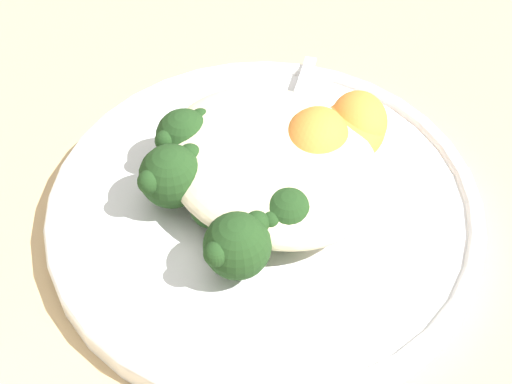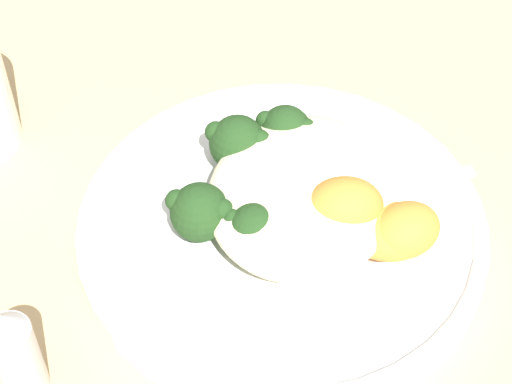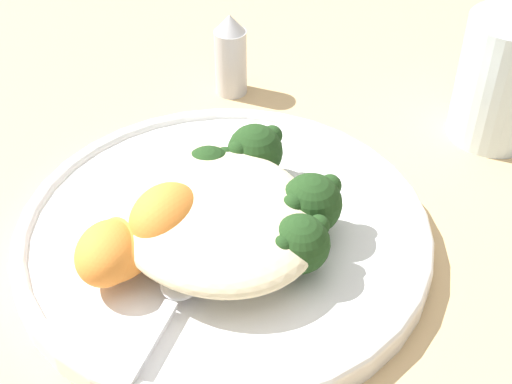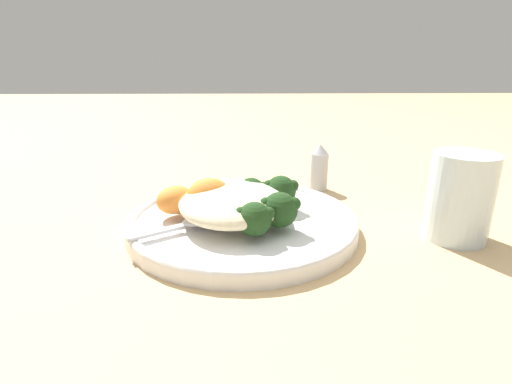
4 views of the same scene
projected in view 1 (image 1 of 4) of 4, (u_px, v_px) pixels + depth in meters
The scene contains 13 objects.
ground_plane at pixel (262, 195), 0.51m from camera, with size 4.00×4.00×0.00m, color tan.
plate at pixel (265, 207), 0.49m from camera, with size 0.30×0.30×0.02m.
quinoa_mound at pixel (274, 159), 0.48m from camera, with size 0.16×0.13×0.04m, color beige.
broccoli_stalk_0 at pixel (195, 142), 0.49m from camera, with size 0.10×0.06×0.04m.
broccoli_stalk_1 at pixel (186, 176), 0.47m from camera, with size 0.08×0.11×0.04m.
broccoli_stalk_2 at pixel (223, 201), 0.47m from camera, with size 0.03×0.08×0.03m.
broccoli_stalk_3 at pixel (243, 235), 0.44m from camera, with size 0.07×0.10×0.04m.
broccoli_stalk_4 at pixel (286, 209), 0.45m from camera, with size 0.08×0.07×0.04m.
sweet_potato_chunk_0 at pixel (308, 157), 0.49m from camera, with size 0.06×0.05×0.03m, color orange.
sweet_potato_chunk_1 at pixel (359, 121), 0.51m from camera, with size 0.05×0.04×0.04m, color orange.
sweet_potato_chunk_2 at pixel (315, 144), 0.48m from camera, with size 0.06×0.05×0.05m, color orange.
sweet_potato_chunk_3 at pixel (351, 130), 0.50m from camera, with size 0.06×0.05×0.03m, color orange.
spoon at pixel (290, 121), 0.53m from camera, with size 0.07×0.10×0.01m.
Camera 1 is at (0.24, -0.24, 0.39)m, focal length 50.00 mm.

